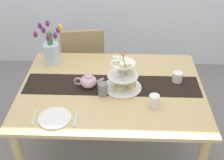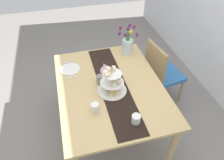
# 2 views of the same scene
# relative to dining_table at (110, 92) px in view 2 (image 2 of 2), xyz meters

# --- Properties ---
(ground_plane) EXTENTS (8.00, 8.00, 0.00)m
(ground_plane) POSITION_rel_dining_table_xyz_m (0.00, 0.00, -0.63)
(ground_plane) COLOR gray
(dining_table) EXTENTS (1.44, 1.09, 0.73)m
(dining_table) POSITION_rel_dining_table_xyz_m (0.00, 0.00, 0.00)
(dining_table) COLOR tan
(dining_table) RESTS_ON ground_plane
(chair_left) EXTENTS (0.47, 0.47, 0.91)m
(chair_left) POSITION_rel_dining_table_xyz_m (-0.33, 0.77, -0.13)
(chair_left) COLOR #9C8254
(chair_left) RESTS_ON ground_plane
(table_runner) EXTENTS (1.39, 0.28, 0.00)m
(table_runner) POSITION_rel_dining_table_xyz_m (0.00, 0.03, 0.10)
(table_runner) COLOR black
(table_runner) RESTS_ON dining_table
(tiered_cake_stand) EXTENTS (0.30, 0.30, 0.30)m
(tiered_cake_stand) POSITION_rel_dining_table_xyz_m (0.09, 0.00, 0.20)
(tiered_cake_stand) COLOR beige
(tiered_cake_stand) RESTS_ON table_runner
(teapot) EXTENTS (0.24, 0.13, 0.14)m
(teapot) POSITION_rel_dining_table_xyz_m (-0.18, 0.00, 0.16)
(teapot) COLOR #E5A8BC
(teapot) RESTS_ON table_runner
(tulip_vase) EXTENTS (0.23, 0.24, 0.38)m
(tulip_vase) POSITION_rel_dining_table_xyz_m (-0.54, 0.36, 0.23)
(tulip_vase) COLOR silver
(tulip_vase) RESTS_ON dining_table
(cream_jug) EXTENTS (0.08, 0.08, 0.08)m
(cream_jug) POSITION_rel_dining_table_xyz_m (0.53, 0.10, 0.14)
(cream_jug) COLOR white
(cream_jug) RESTS_ON dining_table
(dinner_plate_left) EXTENTS (0.23, 0.23, 0.01)m
(dinner_plate_left) POSITION_rel_dining_table_xyz_m (-0.38, -0.38, 0.10)
(dinner_plate_left) COLOR white
(dinner_plate_left) RESTS_ON dining_table
(fork_left) EXTENTS (0.03, 0.15, 0.01)m
(fork_left) POSITION_rel_dining_table_xyz_m (-0.52, -0.38, 0.10)
(fork_left) COLOR silver
(fork_left) RESTS_ON dining_table
(knife_left) EXTENTS (0.02, 0.17, 0.01)m
(knife_left) POSITION_rel_dining_table_xyz_m (-0.23, -0.38, 0.10)
(knife_left) COLOR silver
(knife_left) RESTS_ON dining_table
(mug_grey) EXTENTS (0.08, 0.08, 0.09)m
(mug_grey) POSITION_rel_dining_table_xyz_m (-0.06, -0.09, 0.15)
(mug_grey) COLOR slate
(mug_grey) RESTS_ON table_runner
(mug_white_text) EXTENTS (0.08, 0.08, 0.09)m
(mug_white_text) POSITION_rel_dining_table_xyz_m (0.31, -0.22, 0.15)
(mug_white_text) COLOR white
(mug_white_text) RESTS_ON dining_table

